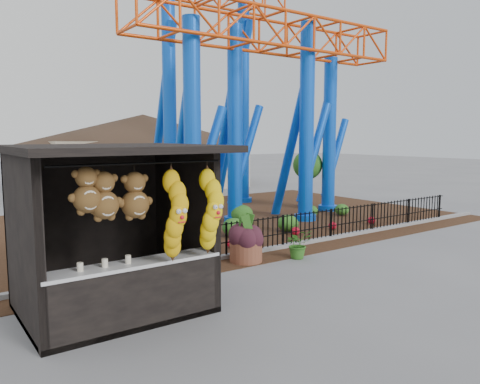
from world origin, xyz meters
TOP-DOWN VIEW (x-y plane):
  - ground at (0.00, 0.00)m, footprint 120.00×120.00m
  - mulch_bed at (4.00, 8.00)m, footprint 18.00×12.00m
  - curb at (4.00, 3.00)m, footprint 18.00×0.18m
  - prize_booth at (-2.98, 0.89)m, footprint 3.50×3.40m
  - picket_fence at (4.90, 3.00)m, footprint 12.20×0.06m
  - roller_coaster at (5.12, 8.23)m, footprint 11.00×6.37m
  - terracotta_planter at (1.04, 2.45)m, footprint 0.89×0.89m
  - planter_foliage at (1.04, 2.45)m, footprint 0.70×0.70m
  - potted_plant at (2.41, 1.93)m, footprint 0.85×0.78m
  - landscaping at (4.62, 5.77)m, footprint 7.40×3.71m
  - pavilion at (6.00, 20.00)m, footprint 15.00×15.00m

SIDE VIEW (x-z plane):
  - ground at x=0.00m, z-range 0.00..0.00m
  - mulch_bed at x=4.00m, z-range 0.00..0.02m
  - curb at x=4.00m, z-range 0.00..0.12m
  - terracotta_planter at x=1.04m, z-range 0.00..0.55m
  - landscaping at x=4.62m, z-range -0.04..0.65m
  - potted_plant at x=2.41m, z-range 0.00..0.79m
  - picket_fence at x=4.90m, z-range 0.00..1.00m
  - planter_foliage at x=1.04m, z-range 0.55..1.19m
  - prize_booth at x=-2.98m, z-range -0.03..3.09m
  - pavilion at x=6.00m, z-range 0.67..5.47m
  - roller_coaster at x=5.12m, z-range 1.03..11.85m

